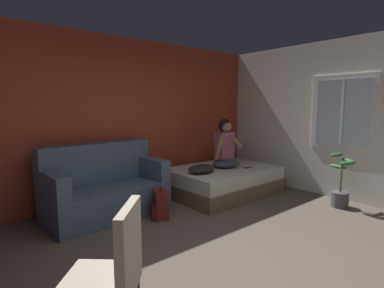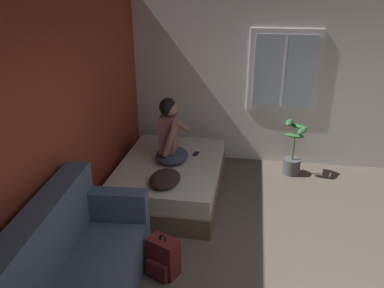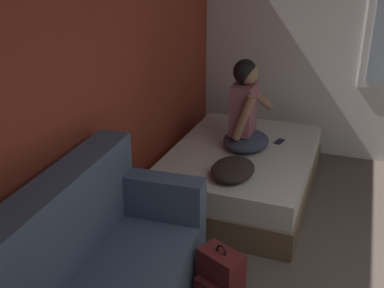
# 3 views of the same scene
# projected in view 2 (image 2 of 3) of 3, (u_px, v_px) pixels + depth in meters

# --- Properties ---
(wall_back_accent) EXTENTS (11.14, 0.16, 2.70)m
(wall_back_accent) POSITION_uv_depth(u_px,v_px,m) (20.00, 151.00, 3.23)
(wall_back_accent) COLOR #993823
(wall_back_accent) RESTS_ON ground
(wall_side_with_window) EXTENTS (0.19, 6.83, 2.70)m
(wall_side_with_window) POSITION_uv_depth(u_px,v_px,m) (309.00, 80.00, 5.66)
(wall_side_with_window) COLOR silver
(wall_side_with_window) RESTS_ON ground
(bed) EXTENTS (1.92, 1.35, 0.48)m
(bed) POSITION_uv_depth(u_px,v_px,m) (170.00, 178.00, 5.12)
(bed) COLOR brown
(bed) RESTS_ON ground
(couch) EXTENTS (1.76, 0.95, 1.04)m
(couch) POSITION_uv_depth(u_px,v_px,m) (76.00, 272.00, 3.22)
(couch) COLOR #47566B
(couch) RESTS_ON ground
(person_seated) EXTENTS (0.53, 0.45, 0.88)m
(person_seated) POSITION_uv_depth(u_px,v_px,m) (170.00, 136.00, 4.93)
(person_seated) COLOR #383D51
(person_seated) RESTS_ON bed
(backpack) EXTENTS (0.32, 0.35, 0.46)m
(backpack) POSITION_uv_depth(u_px,v_px,m) (163.00, 258.00, 3.69)
(backpack) COLOR maroon
(backpack) RESTS_ON ground
(throw_pillow) EXTENTS (0.49, 0.37, 0.14)m
(throw_pillow) POSITION_uv_depth(u_px,v_px,m) (165.00, 179.00, 4.45)
(throw_pillow) COLOR #2D231E
(throw_pillow) RESTS_ON bed
(cell_phone) EXTENTS (0.16, 0.10, 0.01)m
(cell_phone) POSITION_uv_depth(u_px,v_px,m) (196.00, 154.00, 5.27)
(cell_phone) COLOR black
(cell_phone) RESTS_ON bed
(potted_plant) EXTENTS (0.39, 0.37, 0.85)m
(potted_plant) POSITION_uv_depth(u_px,v_px,m) (293.00, 155.00, 5.65)
(potted_plant) COLOR #4C4C51
(potted_plant) RESTS_ON ground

